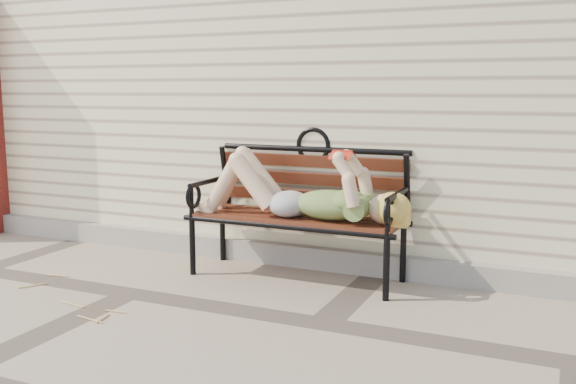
% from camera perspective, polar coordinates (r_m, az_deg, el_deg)
% --- Properties ---
extents(ground, '(80.00, 80.00, 0.00)m').
position_cam_1_polar(ground, '(4.05, -13.81, -8.75)').
color(ground, gray).
rests_on(ground, ground).
extents(house_wall, '(8.00, 4.00, 3.00)m').
position_cam_1_polar(house_wall, '(6.49, 2.36, 11.57)').
color(house_wall, beige).
rests_on(house_wall, ground).
extents(foundation_strip, '(8.00, 0.10, 0.15)m').
position_cam_1_polar(foundation_strip, '(4.80, -6.74, -4.79)').
color(foundation_strip, gray).
rests_on(foundation_strip, ground).
extents(garden_bench, '(1.50, 0.60, 0.97)m').
position_cam_1_polar(garden_bench, '(4.20, 1.20, -0.18)').
color(garden_bench, black).
rests_on(garden_bench, ground).
extents(reading_woman, '(1.42, 0.32, 0.45)m').
position_cam_1_polar(reading_woman, '(4.08, 0.72, 0.01)').
color(reading_woman, '#0B404D').
rests_on(reading_woman, ground).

